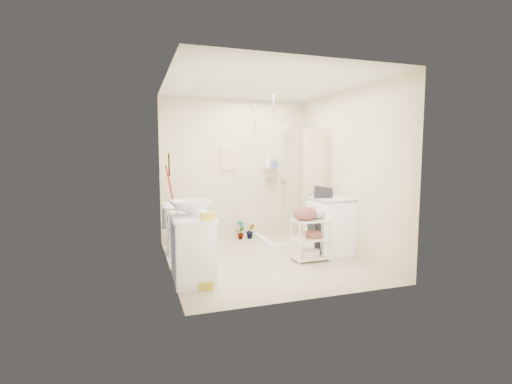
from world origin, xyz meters
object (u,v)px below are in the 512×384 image
Objects in this scene: vanity at (192,247)px; laundry_rack at (311,236)px; toilet at (188,228)px; washing_machine at (331,226)px.

vanity reaches higher than laundry_rack.
vanity is 1.14× the size of toilet.
toilet is at bearing 160.33° from washing_machine.
washing_machine is (2.30, 0.52, 0.04)m from vanity.
washing_machine is (2.18, -0.72, 0.04)m from toilet.
laundry_rack is (-0.50, -0.27, -0.07)m from washing_machine.
washing_machine is 0.57m from laundry_rack.
toilet is at bearing 86.13° from vanity.
laundry_rack is (1.80, 0.25, -0.04)m from vanity.
toilet is 1.95m from laundry_rack.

